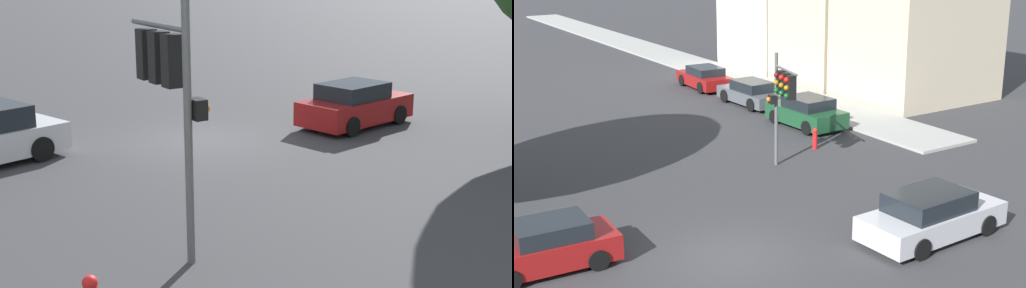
{
  "view_description": "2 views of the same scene",
  "coord_description": "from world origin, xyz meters",
  "views": [
    {
      "loc": [
        13.26,
        15.08,
        5.16
      ],
      "look_at": [
        1.93,
        4.16,
        1.01
      ],
      "focal_mm": 50.0,
      "sensor_mm": 36.0,
      "label": 1
    },
    {
      "loc": [
        -9.36,
        -16.18,
        8.95
      ],
      "look_at": [
        3.63,
        3.5,
        1.92
      ],
      "focal_mm": 50.0,
      "sensor_mm": 36.0,
      "label": 2
    }
  ],
  "objects": [
    {
      "name": "fire_hydrant",
      "position": [
        8.38,
        7.19,
        0.49
      ],
      "size": [
        0.22,
        0.22,
        0.92
      ],
      "color": "red",
      "rests_on": "ground_plane"
    },
    {
      "name": "parked_car_2",
      "position": [
        10.36,
        20.75,
        0.64
      ],
      "size": [
        2.03,
        4.17,
        1.32
      ],
      "rotation": [
        0.0,
        0.0,
        1.53
      ],
      "color": "maroon",
      "rests_on": "ground_plane"
    },
    {
      "name": "ground_plane",
      "position": [
        0.0,
        0.0,
        0.0
      ],
      "size": [
        300.0,
        300.0,
        0.0
      ],
      "primitive_type": "plane",
      "color": "#333335"
    },
    {
      "name": "parked_car_0",
      "position": [
        10.28,
        10.39,
        0.7
      ],
      "size": [
        2.17,
        4.13,
        1.45
      ],
      "rotation": [
        0.0,
        0.0,
        1.61
      ],
      "color": "#194728",
      "rests_on": "ground_plane"
    },
    {
      "name": "crossing_car_0",
      "position": [
        5.76,
        -2.15,
        0.7
      ],
      "size": [
        4.81,
        2.21,
        1.49
      ],
      "rotation": [
        0.0,
        0.0,
        0.04
      ],
      "color": "#B7B7BC",
      "rests_on": "ground_plane"
    },
    {
      "name": "sidewalk_strip",
      "position": [
        13.33,
        34.0,
        0.07
      ],
      "size": [
        3.31,
        60.0,
        0.13
      ],
      "color": "#9E9E99",
      "rests_on": "ground_plane"
    },
    {
      "name": "parked_car_1",
      "position": [
        10.39,
        15.58,
        0.64
      ],
      "size": [
        1.91,
        4.26,
        1.34
      ],
      "rotation": [
        0.0,
        0.0,
        1.6
      ],
      "color": "#4C5156",
      "rests_on": "ground_plane"
    },
    {
      "name": "traffic_signal",
      "position": [
        5.56,
        5.58,
        3.2
      ],
      "size": [
        0.71,
        2.25,
        4.51
      ],
      "rotation": [
        0.0,
        0.0,
        2.91
      ],
      "color": "#515456",
      "rests_on": "ground_plane"
    },
    {
      "name": "crossing_car_1",
      "position": [
        -4.58,
        2.17,
        0.65
      ],
      "size": [
        3.87,
        1.95,
        1.38
      ],
      "rotation": [
        0.0,
        0.0,
        3.1
      ],
      "color": "maroon",
      "rests_on": "ground_plane"
    }
  ]
}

